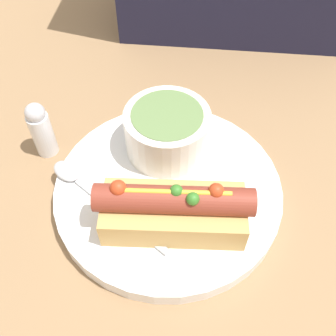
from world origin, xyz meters
TOP-DOWN VIEW (x-y plane):
  - ground_plane at (0.00, 0.00)m, footprint 4.00×4.00m
  - dinner_plate at (0.00, 0.00)m, footprint 0.26×0.26m
  - hot_dog at (0.01, -0.05)m, footprint 0.16×0.07m
  - soup_bowl at (-0.01, 0.06)m, footprint 0.10×0.10m
  - spoon at (-0.09, -0.01)m, footprint 0.15×0.11m
  - salt_shaker at (-0.16, 0.05)m, footprint 0.03×0.03m

SIDE VIEW (x-z plane):
  - ground_plane at x=0.00m, z-range 0.00..0.00m
  - dinner_plate at x=0.00m, z-range 0.00..0.02m
  - spoon at x=-0.09m, z-range 0.02..0.03m
  - salt_shaker at x=-0.16m, z-range 0.00..0.08m
  - hot_dog at x=0.01m, z-range 0.01..0.08m
  - soup_bowl at x=-0.01m, z-range 0.02..0.08m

